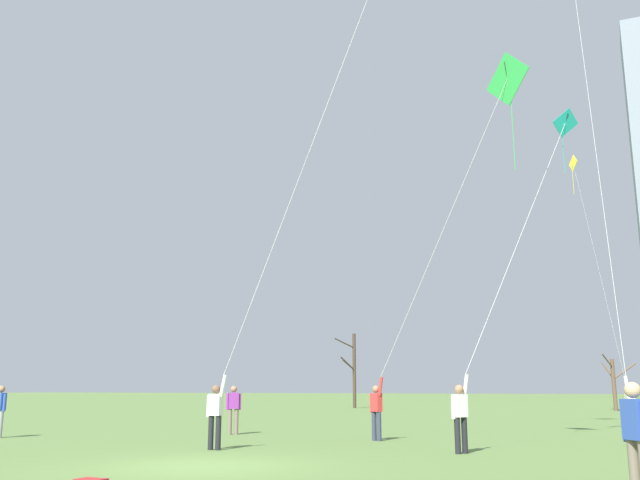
% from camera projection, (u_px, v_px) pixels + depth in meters
% --- Properties ---
extents(ground_plane, '(400.00, 400.00, 0.00)m').
position_uv_depth(ground_plane, '(200.00, 466.00, 13.93)').
color(ground_plane, '#5B7A3D').
extents(kite_flyer_midfield_left_teal, '(3.21, 5.12, 10.11)m').
position_uv_depth(kite_flyer_midfield_left_teal, '(475.00, 372.00, 17.35)').
color(kite_flyer_midfield_left_teal, black).
rests_on(kite_flyer_midfield_left_teal, ground).
extents(kite_flyer_midfield_center_pink, '(8.32, 1.70, 21.64)m').
position_uv_depth(kite_flyer_midfield_center_pink, '(278.00, 245.00, 18.34)').
color(kite_flyer_midfield_center_pink, black).
rests_on(kite_flyer_midfield_center_pink, ground).
extents(kite_flyer_foreground_left_green, '(5.49, 2.11, 10.82)m').
position_uv_depth(kite_flyer_foreground_left_green, '(406.00, 333.00, 20.55)').
color(kite_flyer_foreground_left_green, '#33384C').
rests_on(kite_flyer_foreground_left_green, ground).
extents(kite_flyer_far_back_orange, '(1.28, 7.68, 21.99)m').
position_uv_depth(kite_flyer_far_back_orange, '(615.00, 295.00, 20.71)').
color(kite_flyer_far_back_orange, '#33384C').
rests_on(kite_flyer_far_back_orange, ground).
extents(bystander_strolling_midfield, '(0.50, 0.25, 1.62)m').
position_uv_depth(bystander_strolling_midfield, '(0.00, 408.00, 22.08)').
color(bystander_strolling_midfield, gray).
rests_on(bystander_strolling_midfield, ground).
extents(bystander_far_off_by_trees, '(0.43, 0.36, 1.62)m').
position_uv_depth(bystander_far_off_by_trees, '(233.00, 407.00, 23.64)').
color(bystander_far_off_by_trees, '#726656').
rests_on(bystander_far_off_by_trees, ground).
extents(bystander_watching_nearby, '(0.37, 0.42, 1.62)m').
position_uv_depth(bystander_watching_nearby, '(637.00, 436.00, 9.38)').
color(bystander_watching_nearby, '#726656').
rests_on(bystander_watching_nearby, ground).
extents(distant_kite_drifting_left_yellow, '(2.52, 3.33, 16.06)m').
position_uv_depth(distant_kite_drifting_left_yellow, '(577.00, 179.00, 43.42)').
color(distant_kite_drifting_left_yellow, yellow).
rests_on(distant_kite_drifting_left_yellow, ground).
extents(bare_tree_right_of_center, '(1.17, 1.96, 5.90)m').
position_uv_depth(bare_tree_right_of_center, '(353.00, 369.00, 55.84)').
color(bare_tree_right_of_center, '#423326').
rests_on(bare_tree_right_of_center, ground).
extents(bare_tree_left_of_center, '(2.29, 3.17, 3.90)m').
position_uv_depth(bare_tree_left_of_center, '(614.00, 381.00, 48.49)').
color(bare_tree_left_of_center, brown).
rests_on(bare_tree_left_of_center, ground).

